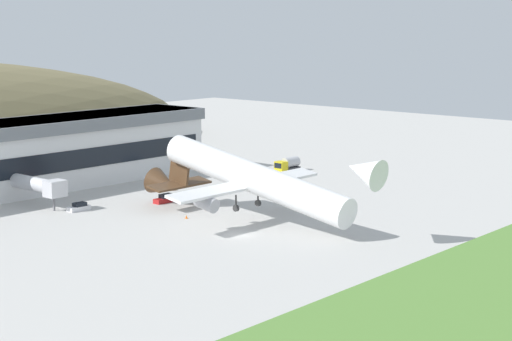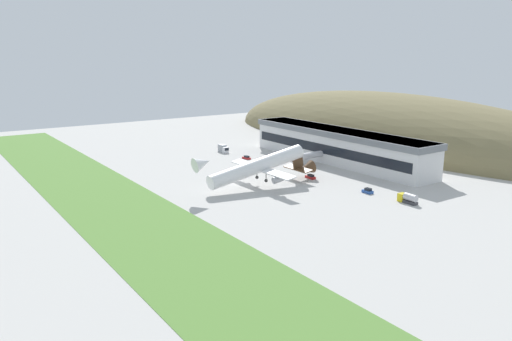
% 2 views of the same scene
% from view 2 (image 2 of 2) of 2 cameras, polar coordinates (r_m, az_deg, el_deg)
% --- Properties ---
extents(ground_plane, '(357.37, 357.37, 0.00)m').
position_cam_2_polar(ground_plane, '(175.86, -2.39, -1.51)').
color(ground_plane, '#B7B5AF').
extents(grass_strip_foreground, '(321.64, 31.18, 0.08)m').
position_cam_2_polar(grass_strip_foreground, '(157.68, -16.08, -3.75)').
color(grass_strip_foreground, '#568438').
rests_on(grass_strip_foreground, ground_plane).
extents(hill_backdrop, '(239.43, 74.73, 50.87)m').
position_cam_2_polar(hill_backdrop, '(269.22, 14.49, 3.23)').
color(hill_backdrop, olive).
rests_on(hill_backdrop, ground_plane).
extents(terminal_building, '(93.96, 15.85, 13.78)m').
position_cam_2_polar(terminal_building, '(212.73, 9.27, 3.06)').
color(terminal_building, silver).
rests_on(terminal_building, ground_plane).
extents(jetway_0, '(3.38, 13.53, 5.43)m').
position_cam_2_polar(jetway_0, '(204.77, 5.89, 1.68)').
color(jetway_0, silver).
rests_on(jetway_0, ground_plane).
extents(cargo_airplane, '(33.45, 49.33, 13.23)m').
position_cam_2_polar(cargo_airplane, '(170.09, 0.39, 0.46)').
color(cargo_airplane, white).
extents(service_car_0, '(4.42, 2.07, 1.47)m').
position_cam_2_polar(service_car_0, '(216.85, -1.10, 1.48)').
color(service_car_0, '#B21E1E').
rests_on(service_car_0, ground_plane).
extents(service_car_1, '(4.47, 1.79, 1.57)m').
position_cam_2_polar(service_car_1, '(183.93, 6.25, -0.71)').
color(service_car_1, '#B21E1E').
rests_on(service_car_1, ground_plane).
extents(service_car_2, '(3.72, 1.91, 1.70)m').
position_cam_2_polar(service_car_2, '(167.81, 12.65, -2.30)').
color(service_car_2, '#264C99').
rests_on(service_car_2, ground_plane).
extents(service_car_3, '(4.08, 1.96, 1.41)m').
position_cam_2_polar(service_car_3, '(198.76, 4.84, 0.35)').
color(service_car_3, silver).
rests_on(service_car_3, ground_plane).
extents(fuel_truck, '(7.00, 2.87, 3.37)m').
position_cam_2_polar(fuel_truck, '(232.43, -3.77, 2.50)').
color(fuel_truck, silver).
rests_on(fuel_truck, ground_plane).
extents(box_truck, '(6.53, 2.52, 3.14)m').
position_cam_2_polar(box_truck, '(159.71, 16.97, -3.06)').
color(box_truck, gold).
rests_on(box_truck, ground_plane).
extents(traffic_cone_0, '(0.52, 0.52, 0.58)m').
position_cam_2_polar(traffic_cone_0, '(181.47, 1.94, -0.95)').
color(traffic_cone_0, orange).
rests_on(traffic_cone_0, ground_plane).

